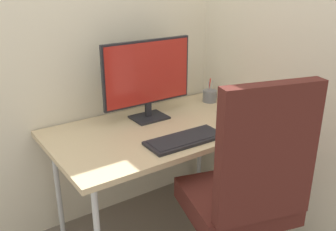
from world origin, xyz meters
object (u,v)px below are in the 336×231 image
object	(u,v)px
notebook	(232,112)
office_chair	(247,188)
monitor	(148,76)
keyboard	(185,139)
mouse	(235,127)
pen_holder	(210,96)

from	to	relation	value
notebook	office_chair	bearing A→B (deg)	-130.69
office_chair	monitor	size ratio (longest dim) A/B	1.96
office_chair	notebook	bearing A→B (deg)	51.96
office_chair	keyboard	xyz separation A→B (m)	(-0.05, 0.43, 0.10)
mouse	notebook	size ratio (longest dim) A/B	0.58
monitor	keyboard	bearing A→B (deg)	-92.35
monitor	pen_holder	world-z (taller)	monitor
office_chair	mouse	distance (m)	0.50
keyboard	mouse	bearing A→B (deg)	-6.90
keyboard	notebook	distance (m)	0.54
monitor	mouse	bearing A→B (deg)	-54.26
monitor	notebook	distance (m)	0.61
office_chair	monitor	world-z (taller)	monitor
monitor	mouse	distance (m)	0.61
pen_holder	notebook	world-z (taller)	pen_holder
keyboard	pen_holder	world-z (taller)	pen_holder
mouse	pen_holder	size ratio (longest dim) A/B	0.58
pen_holder	notebook	size ratio (longest dim) A/B	1.00
monitor	keyboard	size ratio (longest dim) A/B	1.33
notebook	pen_holder	bearing A→B (deg)	80.88
office_chair	keyboard	bearing A→B (deg)	96.19
mouse	office_chair	bearing A→B (deg)	-129.60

